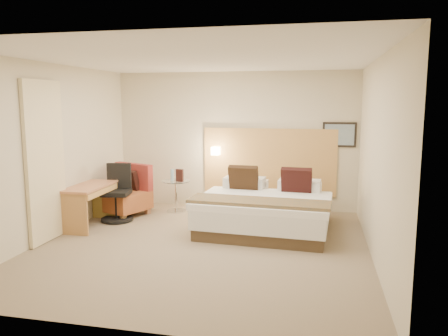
% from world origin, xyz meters
% --- Properties ---
extents(floor, '(4.80, 5.00, 0.02)m').
position_xyz_m(floor, '(0.00, 0.00, -0.01)').
color(floor, '#786751').
rests_on(floor, ground).
extents(ceiling, '(4.80, 5.00, 0.02)m').
position_xyz_m(ceiling, '(0.00, 0.00, 2.71)').
color(ceiling, white).
rests_on(ceiling, floor).
extents(wall_back, '(4.80, 0.02, 2.70)m').
position_xyz_m(wall_back, '(0.00, 2.51, 1.35)').
color(wall_back, beige).
rests_on(wall_back, floor).
extents(wall_front, '(4.80, 0.02, 2.70)m').
position_xyz_m(wall_front, '(0.00, -2.51, 1.35)').
color(wall_front, beige).
rests_on(wall_front, floor).
extents(wall_left, '(0.02, 5.00, 2.70)m').
position_xyz_m(wall_left, '(-2.41, 0.00, 1.35)').
color(wall_left, beige).
rests_on(wall_left, floor).
extents(wall_right, '(0.02, 5.00, 2.70)m').
position_xyz_m(wall_right, '(2.41, 0.00, 1.35)').
color(wall_right, beige).
rests_on(wall_right, floor).
extents(headboard_panel, '(2.60, 0.04, 1.30)m').
position_xyz_m(headboard_panel, '(0.70, 2.47, 0.95)').
color(headboard_panel, '#BB8849').
rests_on(headboard_panel, wall_back).
extents(art_frame, '(0.62, 0.03, 0.47)m').
position_xyz_m(art_frame, '(2.02, 2.48, 1.50)').
color(art_frame, black).
rests_on(art_frame, wall_back).
extents(art_canvas, '(0.54, 0.01, 0.39)m').
position_xyz_m(art_canvas, '(2.02, 2.46, 1.50)').
color(art_canvas, gray).
rests_on(art_canvas, wall_back).
extents(lamp_arm, '(0.02, 0.12, 0.02)m').
position_xyz_m(lamp_arm, '(-0.35, 2.42, 1.15)').
color(lamp_arm, white).
rests_on(lamp_arm, wall_back).
extents(lamp_shade, '(0.15, 0.15, 0.15)m').
position_xyz_m(lamp_shade, '(-0.35, 2.36, 1.15)').
color(lamp_shade, '#FBEAC4').
rests_on(lamp_shade, wall_back).
extents(curtain, '(0.06, 0.90, 2.42)m').
position_xyz_m(curtain, '(-2.36, -0.25, 1.22)').
color(curtain, beige).
rests_on(curtain, wall_left).
extents(bottle_a, '(0.08, 0.08, 0.22)m').
position_xyz_m(bottle_a, '(-1.11, 1.92, 0.71)').
color(bottle_a, '#98CBEA').
rests_on(bottle_a, side_table).
extents(bottle_b, '(0.08, 0.08, 0.22)m').
position_xyz_m(bottle_b, '(-1.03, 1.97, 0.71)').
color(bottle_b, '#899ED4').
rests_on(bottle_b, side_table).
extents(menu_folder, '(0.15, 0.08, 0.24)m').
position_xyz_m(menu_folder, '(-0.93, 1.82, 0.72)').
color(menu_folder, black).
rests_on(menu_folder, side_table).
extents(bed, '(2.20, 2.15, 1.02)m').
position_xyz_m(bed, '(0.82, 1.08, 0.33)').
color(bed, '#413120').
rests_on(bed, floor).
extents(lounge_chair, '(1.11, 1.05, 0.94)m').
position_xyz_m(lounge_chair, '(-1.92, 1.50, 0.37)').
color(lounge_chair, tan).
rests_on(lounge_chair, floor).
extents(side_table, '(0.65, 0.65, 0.60)m').
position_xyz_m(side_table, '(-1.03, 1.88, 0.34)').
color(side_table, silver).
rests_on(side_table, floor).
extents(desk, '(0.54, 1.15, 0.71)m').
position_xyz_m(desk, '(-2.11, 0.60, 0.56)').
color(desk, '#B97048').
rests_on(desk, floor).
extents(desk_chair, '(0.65, 0.65, 1.01)m').
position_xyz_m(desk_chair, '(-1.85, 1.05, 0.42)').
color(desk_chair, black).
rests_on(desk_chair, floor).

